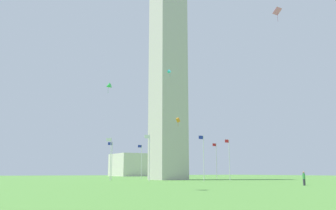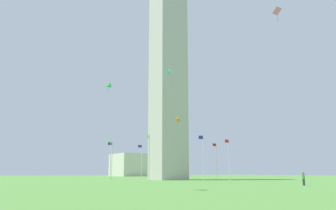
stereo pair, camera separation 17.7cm
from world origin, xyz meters
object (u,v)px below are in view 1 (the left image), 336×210
(kite_green_delta, at_px, (108,86))
(distant_building, at_px, (146,165))
(kite_pink_diamond, at_px, (277,11))
(flagpole_w, at_px, (141,160))
(kite_cyan_delta, at_px, (170,72))
(obelisk_monument, at_px, (168,48))
(flagpole_n, at_px, (110,157))
(flagpole_se, at_px, (229,158))
(flagpole_e, at_px, (203,156))
(flagpole_sw, at_px, (181,160))
(flagpole_nw, at_px, (112,159))
(person_green_shirt, at_px, (304,178))
(flagpole_ne, at_px, (149,155))
(flagpole_s, at_px, (216,159))
(kite_orange_box, at_px, (178,120))

(kite_green_delta, relative_size, distant_building, 0.08)
(kite_green_delta, relative_size, kite_pink_diamond, 0.92)
(flagpole_w, relative_size, kite_cyan_delta, 5.23)
(obelisk_monument, distance_m, flagpole_n, 29.07)
(distant_building, bearing_deg, kite_pink_diamond, 75.81)
(obelisk_monument, distance_m, flagpole_se, 29.02)
(flagpole_e, distance_m, flagpole_sw, 24.87)
(flagpole_nw, distance_m, kite_pink_diamond, 47.58)
(flagpole_sw, height_order, distant_building, distant_building)
(flagpole_n, distance_m, flagpole_sw, 24.87)
(flagpole_e, bearing_deg, kite_cyan_delta, -65.09)
(person_green_shirt, distance_m, kite_green_delta, 44.30)
(person_green_shirt, bearing_deg, obelisk_monument, -5.96)
(flagpole_w, bearing_deg, flagpole_ne, 67.50)
(flagpole_e, height_order, kite_green_delta, kite_green_delta)
(flagpole_se, distance_m, person_green_shirt, 31.15)
(flagpole_ne, distance_m, kite_pink_diamond, 34.48)
(obelisk_monument, distance_m, kite_cyan_delta, 10.80)
(flagpole_sw, bearing_deg, flagpole_e, 67.50)
(flagpole_nw, height_order, distant_building, distant_building)
(distant_building, bearing_deg, flagpole_w, 62.47)
(flagpole_n, height_order, kite_pink_diamond, kite_pink_diamond)
(flagpole_e, relative_size, flagpole_s, 1.00)
(kite_green_delta, bearing_deg, obelisk_monument, 178.71)
(flagpole_n, relative_size, person_green_shirt, 4.99)
(flagpole_ne, bearing_deg, person_green_shirt, 104.10)
(flagpole_se, xyz_separation_m, flagpole_w, (9.52, -22.97, 0.00))
(flagpole_w, bearing_deg, obelisk_monument, 90.24)
(obelisk_monument, height_order, kite_orange_box, obelisk_monument)
(flagpole_e, relative_size, flagpole_se, 1.00)
(flagpole_n, relative_size, flagpole_s, 1.00)
(flagpole_e, bearing_deg, person_green_shirt, 84.55)
(distant_building, bearing_deg, kite_green_delta, 58.13)
(flagpole_ne, bearing_deg, flagpole_sw, -135.00)
(flagpole_s, height_order, person_green_shirt, flagpole_s)
(flagpole_ne, distance_m, flagpole_se, 19.03)
(flagpole_n, distance_m, kite_pink_diamond, 42.10)
(flagpole_w, bearing_deg, flagpole_e, 90.00)
(flagpole_ne, xyz_separation_m, flagpole_w, (-9.52, -22.97, 0.00))
(obelisk_monument, bearing_deg, flagpole_e, 89.76)
(flagpole_se, bearing_deg, kite_pink_diamond, 78.75)
(kite_green_delta, xyz_separation_m, kite_pink_diamond, (-20.08, 28.57, 9.80))
(flagpole_n, bearing_deg, kite_pink_diamond, 124.27)
(flagpole_se, bearing_deg, kite_green_delta, -22.46)
(flagpole_n, height_order, flagpole_s, same)
(flagpole_n, distance_m, flagpole_se, 24.87)
(flagpole_sw, height_order, kite_orange_box, kite_orange_box)
(flagpole_s, bearing_deg, kite_pink_diamond, 74.81)
(flagpole_e, relative_size, flagpole_sw, 1.00)
(kite_cyan_delta, bearing_deg, kite_orange_box, 74.68)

